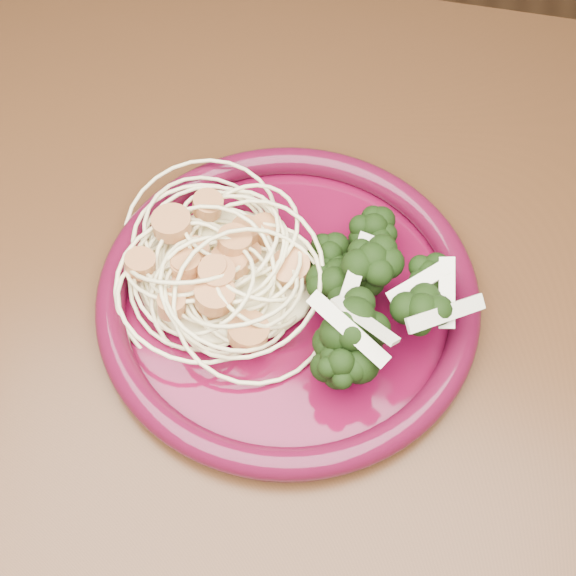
# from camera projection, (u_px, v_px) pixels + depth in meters

# --- Properties ---
(dining_table) EXTENTS (1.20, 0.80, 0.75)m
(dining_table) POSITION_uv_depth(u_px,v_px,m) (207.00, 423.00, 0.61)
(dining_table) COLOR #472814
(dining_table) RESTS_ON ground
(dinner_plate) EXTENTS (0.30, 0.30, 0.02)m
(dinner_plate) POSITION_uv_depth(u_px,v_px,m) (288.00, 296.00, 0.54)
(dinner_plate) COLOR #4C061E
(dinner_plate) RESTS_ON dining_table
(spaghetti_pile) EXTENTS (0.14, 0.13, 0.03)m
(spaghetti_pile) POSITION_uv_depth(u_px,v_px,m) (226.00, 267.00, 0.54)
(spaghetti_pile) COLOR #F5EBAF
(spaghetti_pile) RESTS_ON dinner_plate
(scallop_cluster) EXTENTS (0.14, 0.14, 0.04)m
(scallop_cluster) POSITION_uv_depth(u_px,v_px,m) (223.00, 236.00, 0.51)
(scallop_cluster) COLOR #C9854C
(scallop_cluster) RESTS_ON spaghetti_pile
(broccoli_pile) EXTENTS (0.11, 0.15, 0.05)m
(broccoli_pile) POSITION_uv_depth(u_px,v_px,m) (368.00, 307.00, 0.51)
(broccoli_pile) COLOR black
(broccoli_pile) RESTS_ON dinner_plate
(onion_garnish) EXTENTS (0.07, 0.10, 0.05)m
(onion_garnish) POSITION_uv_depth(u_px,v_px,m) (372.00, 282.00, 0.49)
(onion_garnish) COLOR beige
(onion_garnish) RESTS_ON broccoli_pile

